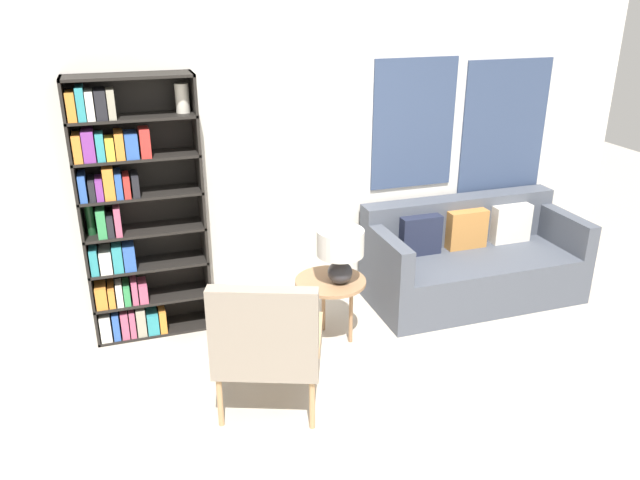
% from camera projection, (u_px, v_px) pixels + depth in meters
% --- Properties ---
extents(ground_plane, '(14.00, 14.00, 0.00)m').
position_uv_depth(ground_plane, '(374.00, 449.00, 3.72)').
color(ground_plane, '#B2A899').
extents(wall_back, '(6.40, 0.08, 2.70)m').
position_uv_depth(wall_back, '(287.00, 148.00, 5.00)').
color(wall_back, silver).
rests_on(wall_back, ground_plane).
extents(bookshelf, '(0.89, 0.30, 2.00)m').
position_uv_depth(bookshelf, '(128.00, 215.00, 4.61)').
color(bookshelf, black).
rests_on(bookshelf, ground_plane).
extents(armchair, '(0.81, 0.76, 0.95)m').
position_uv_depth(armchair, '(267.00, 341.00, 3.82)').
color(armchair, tan).
rests_on(armchair, ground_plane).
extents(couch, '(1.82, 0.84, 0.84)m').
position_uv_depth(couch, '(470.00, 261.00, 5.46)').
color(couch, '#474C56').
rests_on(couch, ground_plane).
extents(side_table, '(0.54, 0.54, 0.51)m').
position_uv_depth(side_table, '(330.00, 286.00, 4.69)').
color(side_table, '#99704C').
rests_on(side_table, ground_plane).
extents(table_lamp, '(0.35, 0.35, 0.42)m').
position_uv_depth(table_lamp, '(340.00, 248.00, 4.53)').
color(table_lamp, '#2D2D33').
rests_on(table_lamp, side_table).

